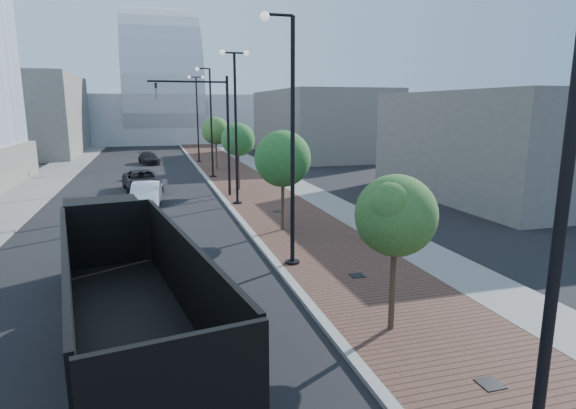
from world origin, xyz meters
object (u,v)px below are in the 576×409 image
object	(u,v)px
pedestrian	(368,223)
white_sedan	(146,195)
dump_truck	(115,274)
dark_car_mid	(142,181)

from	to	relation	value
pedestrian	white_sedan	bearing A→B (deg)	-37.20
dump_truck	white_sedan	bearing A→B (deg)	78.06
dump_truck	dark_car_mid	xyz separation A→B (m)	(0.40, 22.20, -0.64)
dark_car_mid	pedestrian	bearing A→B (deg)	-66.43
white_sedan	dark_car_mid	bearing A→B (deg)	98.02
dark_car_mid	white_sedan	bearing A→B (deg)	-94.43
white_sedan	pedestrian	bearing A→B (deg)	-42.48
white_sedan	pedestrian	distance (m)	14.44
dump_truck	pedestrian	bearing A→B (deg)	18.01
dump_truck	dark_car_mid	size ratio (longest dim) A/B	2.54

